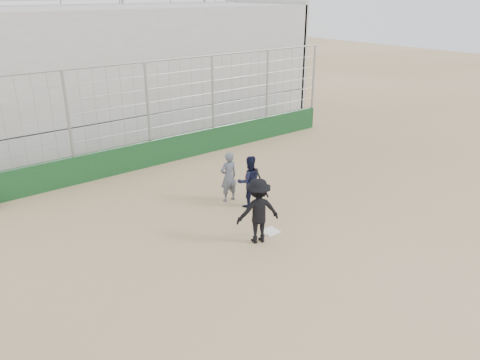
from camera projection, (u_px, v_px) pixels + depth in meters
ground at (270, 232)px, 13.38m from camera, size 90.00×90.00×0.00m
home_plate at (270, 231)px, 13.37m from camera, size 0.44×0.44×0.02m
backstop at (150, 142)px, 18.10m from camera, size 18.10×0.25×4.04m
bleachers at (94, 74)px, 20.96m from camera, size 20.25×6.70×6.98m
batter_at_plate at (258, 211)px, 12.54m from camera, size 1.35×1.06×1.97m
catcher_crouched at (249, 190)px, 14.76m from camera, size 0.95×0.82×1.14m
umpire at (229, 179)px, 15.09m from camera, size 0.63×0.44×1.50m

